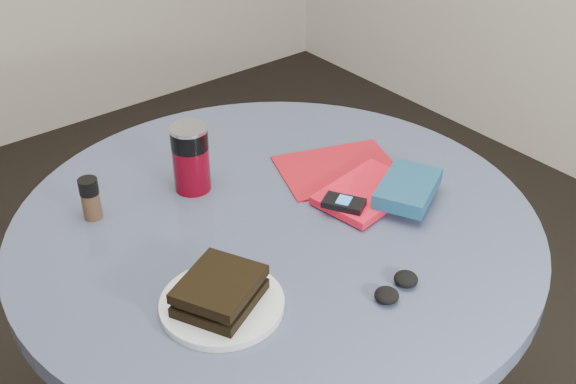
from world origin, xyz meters
TOP-DOWN VIEW (x-y plane):
  - table at (0.00, 0.00)m, footprint 1.00×1.00m
  - plate at (-0.22, -0.14)m, footprint 0.21×0.21m
  - sandwich at (-0.22, -0.14)m, footprint 0.17×0.16m
  - soda_can at (-0.06, 0.19)m, footprint 0.09×0.09m
  - pepper_grinder at (-0.27, 0.22)m, footprint 0.05×0.05m
  - magazine at (0.21, 0.06)m, footprint 0.29×0.25m
  - red_book at (0.19, -0.05)m, footprint 0.21×0.16m
  - novel at (0.23, -0.12)m, footprint 0.18×0.16m
  - mp3_player at (0.11, -0.07)m, footprint 0.08×0.09m
  - headphones at (0.03, -0.29)m, footprint 0.10×0.06m

SIDE VIEW (x-z plane):
  - table at x=0.00m, z-range 0.21..0.96m
  - magazine at x=0.21m, z-range 0.75..0.75m
  - plate at x=-0.22m, z-range 0.75..0.76m
  - headphones at x=0.03m, z-range 0.75..0.77m
  - red_book at x=0.19m, z-range 0.75..0.77m
  - mp3_player at x=0.11m, z-range 0.77..0.78m
  - novel at x=0.23m, z-range 0.77..0.80m
  - sandwich at x=-0.22m, z-range 0.76..0.81m
  - pepper_grinder at x=-0.27m, z-range 0.75..0.84m
  - soda_can at x=-0.06m, z-range 0.75..0.89m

